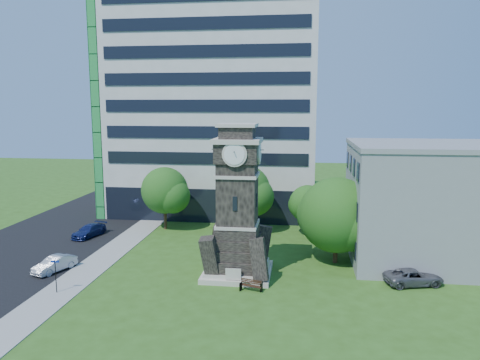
# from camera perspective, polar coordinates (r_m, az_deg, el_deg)

# --- Properties ---
(ground) EXTENTS (160.00, 160.00, 0.00)m
(ground) POSITION_cam_1_polar(r_m,az_deg,el_deg) (37.57, -5.36, -12.21)
(ground) COLOR #2F5217
(ground) RESTS_ON ground
(sidewalk) EXTENTS (3.00, 70.00, 0.06)m
(sidewalk) POSITION_cam_1_polar(r_m,az_deg,el_deg) (44.93, -15.94, -8.89)
(sidewalk) COLOR gray
(sidewalk) RESTS_ON ground
(street) EXTENTS (14.00, 80.00, 0.02)m
(street) POSITION_cam_1_polar(r_m,az_deg,el_deg) (48.88, -25.21, -7.98)
(street) COLOR black
(street) RESTS_ON ground
(clock_tower) EXTENTS (5.40, 5.40, 12.22)m
(clock_tower) POSITION_cam_1_polar(r_m,az_deg,el_deg) (37.39, -0.30, -3.80)
(clock_tower) COLOR beige
(clock_tower) RESTS_ON ground
(office_tall) EXTENTS (26.20, 15.11, 28.60)m
(office_tall) POSITION_cam_1_polar(r_m,az_deg,el_deg) (61.00, -3.05, 9.60)
(office_tall) COLOR silver
(office_tall) RESTS_ON ground
(office_low) EXTENTS (15.20, 12.20, 10.40)m
(office_low) POSITION_cam_1_polar(r_m,az_deg,el_deg) (44.58, 23.02, -2.54)
(office_low) COLOR gray
(office_low) RESTS_ON ground
(car_street_mid) EXTENTS (2.58, 4.01, 1.25)m
(car_street_mid) POSITION_cam_1_polar(r_m,az_deg,el_deg) (42.21, -21.67, -9.51)
(car_street_mid) COLOR #A4A6AC
(car_street_mid) RESTS_ON ground
(car_street_north) EXTENTS (2.72, 4.56, 1.24)m
(car_street_north) POSITION_cam_1_polar(r_m,az_deg,el_deg) (51.79, -17.94, -5.92)
(car_street_north) COLOR #121C50
(car_street_north) RESTS_ON ground
(car_east_lot) EXTENTS (4.81, 3.09, 1.23)m
(car_east_lot) POSITION_cam_1_polar(r_m,az_deg,el_deg) (38.92, 20.40, -11.02)
(car_east_lot) COLOR #57575D
(car_east_lot) RESTS_ON ground
(park_bench) EXTENTS (1.63, 0.44, 0.84)m
(park_bench) POSITION_cam_1_polar(r_m,az_deg,el_deg) (35.53, 1.37, -12.67)
(park_bench) COLOR black
(park_bench) RESTS_ON ground
(street_sign) EXTENTS (0.61, 0.06, 2.56)m
(street_sign) POSITION_cam_1_polar(r_m,az_deg,el_deg) (37.22, -21.57, -10.41)
(street_sign) COLOR black
(street_sign) RESTS_ON ground
(tree_nw) EXTENTS (5.66, 5.14, 6.96)m
(tree_nw) POSITION_cam_1_polar(r_m,az_deg,el_deg) (52.18, -9.10, -1.44)
(tree_nw) COLOR #332114
(tree_nw) RESTS_ON ground
(tree_nc) EXTENTS (6.13, 5.58, 7.32)m
(tree_nc) POSITION_cam_1_polar(r_m,az_deg,el_deg) (50.57, 0.68, -1.50)
(tree_nc) COLOR #332114
(tree_nc) RESTS_ON ground
(tree_ne) EXTENTS (4.29, 3.90, 5.46)m
(tree_ne) POSITION_cam_1_polar(r_m,az_deg,el_deg) (49.30, 8.32, -3.04)
(tree_ne) COLOR #332114
(tree_ne) RESTS_ON ground
(tree_east) EXTENTS (7.21, 6.55, 7.55)m
(tree_east) POSITION_cam_1_polar(r_m,az_deg,el_deg) (41.36, 11.81, -4.42)
(tree_east) COLOR #332114
(tree_east) RESTS_ON ground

